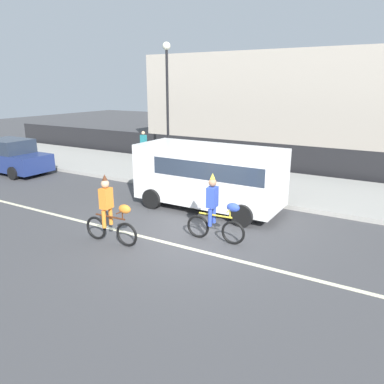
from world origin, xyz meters
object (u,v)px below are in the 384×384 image
street_lamp_post (167,89)px  pedestrian_onlooker (144,145)px  parked_van_white (211,173)px  parade_cyclist_orange (110,214)px  parade_cyclist_cobalt (216,212)px  parked_car_navy (11,157)px

street_lamp_post → pedestrian_onlooker: 4.05m
parked_van_white → street_lamp_post: (-4.32, 3.79, 2.71)m
parked_van_white → pedestrian_onlooker: parked_van_white is taller
parade_cyclist_orange → parked_van_white: size_ratio=0.38×
parade_cyclist_cobalt → parked_car_navy: 12.60m
parade_cyclist_cobalt → street_lamp_post: (-5.75, 6.19, 3.15)m
pedestrian_onlooker → street_lamp_post: bearing=-26.7°
parked_van_white → street_lamp_post: 6.35m
parked_van_white → street_lamp_post: size_ratio=0.85×
parade_cyclist_cobalt → parked_van_white: parked_van_white is taller
parade_cyclist_cobalt → parked_car_navy: (-12.38, 2.35, -0.06)m
parade_cyclist_orange → parade_cyclist_cobalt: bearing=33.1°
parade_cyclist_cobalt → street_lamp_post: size_ratio=0.33×
parade_cyclist_orange → parked_car_navy: parade_cyclist_orange is taller
parked_van_white → street_lamp_post: bearing=138.7°
parade_cyclist_orange → street_lamp_post: bearing=113.5°
parked_car_navy → parked_van_white: bearing=0.3°
parade_cyclist_cobalt → parked_van_white: bearing=120.8°
street_lamp_post → parade_cyclist_cobalt: bearing=-47.1°
parade_cyclist_cobalt → parade_cyclist_orange: bearing=-146.9°
parked_car_navy → street_lamp_post: (6.63, 3.84, 3.21)m
street_lamp_post → pedestrian_onlooker: bearing=153.3°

